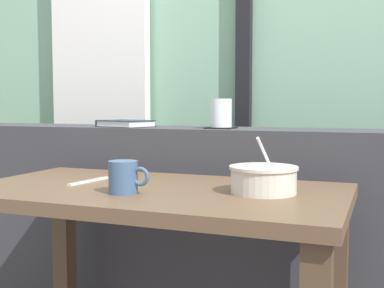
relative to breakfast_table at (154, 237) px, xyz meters
The scene contains 11 objects.
outdoor_backdrop 1.41m from the breakfast_table, 88.81° to the left, with size 4.80×0.08×2.80m, color #84B293.
curtain_left_panel 1.49m from the breakfast_table, 127.89° to the left, with size 0.56×0.06×2.50m, color white.
window_divider_post 1.30m from the breakfast_table, 92.49° to the left, with size 0.07×0.05×2.60m, color black.
dark_console_ledge 0.54m from the breakfast_table, 87.30° to the left, with size 2.80×0.29×0.88m, color #38383D.
breakfast_table is the anchor object (origin of this frame).
coaster_square 0.56m from the breakfast_table, 85.38° to the left, with size 0.10×0.10×0.01m, color black.
juice_glass 0.58m from the breakfast_table, 85.38° to the left, with size 0.08×0.08×0.10m.
closed_book 0.66m from the breakfast_table, 126.68° to the left, with size 0.22×0.19×0.03m.
soup_bowl 0.35m from the breakfast_table, ahead, with size 0.18×0.18×0.15m.
fork_utensil 0.27m from the breakfast_table, behind, with size 0.02×0.17×0.01m, color silver.
ceramic_mug 0.21m from the breakfast_table, 107.01° to the right, with size 0.11×0.08×0.08m.
Camera 1 is at (0.57, -1.19, 0.97)m, focal length 46.34 mm.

